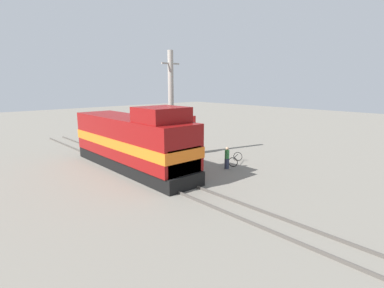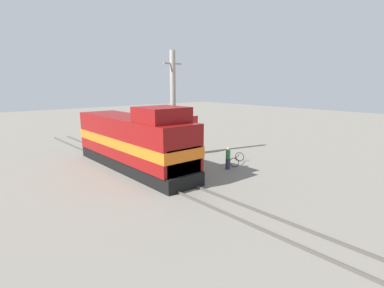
# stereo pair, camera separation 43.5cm
# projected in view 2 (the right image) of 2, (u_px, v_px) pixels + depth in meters

# --- Properties ---
(ground_plane) EXTENTS (120.00, 120.00, 0.00)m
(ground_plane) POSITION_uv_depth(u_px,v_px,m) (151.00, 176.00, 20.77)
(ground_plane) COLOR slate
(rail_near) EXTENTS (0.08, 38.72, 0.15)m
(rail_near) POSITION_uv_depth(u_px,v_px,m) (142.00, 177.00, 20.30)
(rail_near) COLOR #4C4742
(rail_near) RESTS_ON ground_plane
(rail_far) EXTENTS (0.08, 38.72, 0.15)m
(rail_far) POSITION_uv_depth(u_px,v_px,m) (160.00, 173.00, 21.21)
(rail_far) COLOR #4C4742
(rail_far) RESTS_ON ground_plane
(locomotive) EXTENTS (3.08, 12.76, 4.83)m
(locomotive) POSITION_uv_depth(u_px,v_px,m) (135.00, 142.00, 21.88)
(locomotive) COLOR black
(locomotive) RESTS_ON ground_plane
(utility_pole) EXTENTS (1.80, 0.47, 8.98)m
(utility_pole) POSITION_uv_depth(u_px,v_px,m) (173.00, 104.00, 25.58)
(utility_pole) COLOR #9E998E
(utility_pole) RESTS_ON ground_plane
(vendor_umbrella) EXTENTS (1.93, 1.93, 1.99)m
(vendor_umbrella) POSITION_uv_depth(u_px,v_px,m) (172.00, 139.00, 24.72)
(vendor_umbrella) COLOR #4C4C4C
(vendor_umbrella) RESTS_ON ground_plane
(billboard_sign) EXTENTS (2.10, 0.12, 3.43)m
(billboard_sign) POSITION_uv_depth(u_px,v_px,m) (189.00, 127.00, 26.33)
(billboard_sign) COLOR #595959
(billboard_sign) RESTS_ON ground_plane
(shrub_cluster) EXTENTS (0.74, 0.74, 0.74)m
(shrub_cluster) POSITION_uv_depth(u_px,v_px,m) (165.00, 154.00, 25.44)
(shrub_cluster) COLOR #2D722D
(shrub_cluster) RESTS_ON ground_plane
(person_bystander) EXTENTS (0.34, 0.34, 1.67)m
(person_bystander) POSITION_uv_depth(u_px,v_px,m) (228.00, 157.00, 22.18)
(person_bystander) COLOR #2D3347
(person_bystander) RESTS_ON ground_plane
(bicycle) EXTENTS (2.07, 1.57, 0.74)m
(bicycle) POSITION_uv_depth(u_px,v_px,m) (237.00, 159.00, 23.67)
(bicycle) COLOR black
(bicycle) RESTS_ON ground_plane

